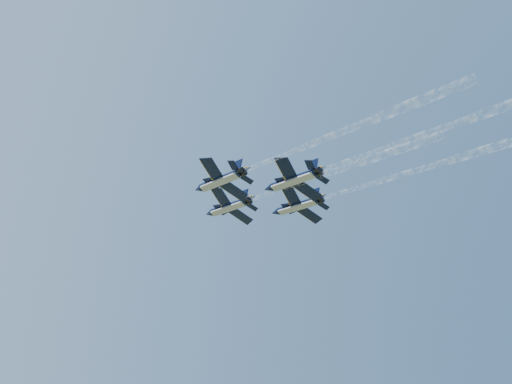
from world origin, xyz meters
TOP-DOWN VIEW (x-y plane):
  - jet_lead at (-4.20, 7.89)m, footprint 10.96×15.79m
  - jet_left at (-14.93, -4.36)m, footprint 10.96×15.79m
  - jet_right at (7.24, -2.14)m, footprint 10.96×15.79m
  - jet_slot at (-3.93, -13.27)m, footprint 10.96×15.79m
  - smoke_trail_lead at (-2.00, -27.56)m, footprint 4.46×46.47m
  - smoke_trail_left at (-12.74, -39.82)m, footprint 4.46×46.47m
  - smoke_trail_right at (9.43, -37.59)m, footprint 4.46×46.47m
  - smoke_trail_slot at (-1.73, -48.72)m, footprint 4.46×46.47m

SIDE VIEW (x-z plane):
  - jet_lead at x=-4.20m, z-range 103.26..109.22m
  - jet_left at x=-14.93m, z-range 103.26..109.22m
  - jet_right at x=7.24m, z-range 103.26..109.22m
  - jet_slot at x=-3.93m, z-range 103.26..109.22m
  - smoke_trail_lead at x=-2.00m, z-range 105.23..107.31m
  - smoke_trail_left at x=-12.74m, z-range 105.23..107.31m
  - smoke_trail_right at x=9.43m, z-range 105.23..107.31m
  - smoke_trail_slot at x=-1.73m, z-range 105.23..107.31m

